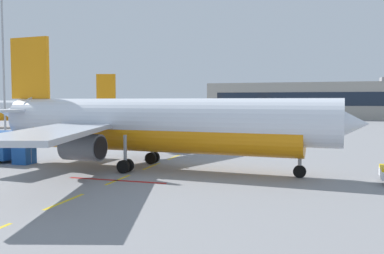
{
  "coord_description": "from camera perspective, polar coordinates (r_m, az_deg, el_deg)",
  "views": [
    {
      "loc": [
        32.03,
        -5.12,
        5.99
      ],
      "look_at": [
        20.84,
        32.37,
        3.45
      ],
      "focal_mm": 37.68,
      "sensor_mm": 36.0,
      "label": 1
    }
  ],
  "objects": [
    {
      "name": "apron_light_mast_near",
      "position": [
        80.34,
        -25.26,
        12.24
      ],
      "size": [
        1.8,
        1.8,
        30.26
      ],
      "color": "slate",
      "rests_on": "ground"
    },
    {
      "name": "apron_paint_markings",
      "position": [
        46.03,
        -1.27,
        -3.75
      ],
      "size": [
        8.0,
        97.44,
        0.01
      ],
      "color": "yellow",
      "rests_on": "ground"
    },
    {
      "name": "uld_cargo_container",
      "position": [
        41.55,
        -22.65,
        -3.74
      ],
      "size": [
        1.64,
        1.6,
        1.6
      ],
      "color": "#194C9E",
      "rests_on": "ground"
    },
    {
      "name": "terminal_satellite",
      "position": [
        143.58,
        20.89,
        3.48
      ],
      "size": [
        90.51,
        18.19,
        13.6
      ],
      "color": "#9E998E",
      "rests_on": "ground"
    },
    {
      "name": "airliner_foreground",
      "position": [
        35.49,
        -5.42,
        0.41
      ],
      "size": [
        34.8,
        34.57,
        12.2
      ],
      "color": "silver",
      "rests_on": "ground"
    },
    {
      "name": "airliner_mid_left",
      "position": [
        96.28,
        -19.57,
        2.24
      ],
      "size": [
        33.84,
        33.07,
        11.94
      ],
      "color": "white",
      "rests_on": "ground"
    }
  ]
}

